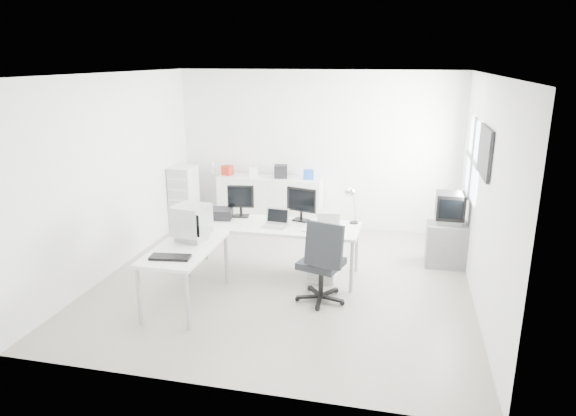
% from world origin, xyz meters
% --- Properties ---
extents(floor, '(5.00, 5.00, 0.01)m').
position_xyz_m(floor, '(0.00, 0.00, 0.00)').
color(floor, '#B7B5A4').
rests_on(floor, ground).
extents(ceiling, '(5.00, 5.00, 0.01)m').
position_xyz_m(ceiling, '(0.00, 0.00, 2.80)').
color(ceiling, white).
rests_on(ceiling, back_wall).
extents(back_wall, '(5.00, 0.02, 2.80)m').
position_xyz_m(back_wall, '(0.00, 2.50, 1.40)').
color(back_wall, white).
rests_on(back_wall, floor).
extents(left_wall, '(0.02, 5.00, 2.80)m').
position_xyz_m(left_wall, '(-2.50, 0.00, 1.40)').
color(left_wall, white).
rests_on(left_wall, floor).
extents(right_wall, '(0.02, 5.00, 2.80)m').
position_xyz_m(right_wall, '(2.50, 0.00, 1.40)').
color(right_wall, white).
rests_on(right_wall, floor).
extents(window, '(0.02, 1.20, 1.10)m').
position_xyz_m(window, '(2.48, 1.20, 1.60)').
color(window, white).
rests_on(window, right_wall).
extents(wall_picture, '(0.04, 0.90, 0.60)m').
position_xyz_m(wall_picture, '(2.47, 0.10, 1.90)').
color(wall_picture, black).
rests_on(wall_picture, right_wall).
extents(main_desk, '(2.40, 0.80, 0.75)m').
position_xyz_m(main_desk, '(-0.21, 0.19, 0.38)').
color(main_desk, white).
rests_on(main_desk, floor).
extents(side_desk, '(0.70, 1.40, 0.75)m').
position_xyz_m(side_desk, '(-1.06, -0.91, 0.38)').
color(side_desk, white).
rests_on(side_desk, floor).
extents(drawer_pedestal, '(0.40, 0.50, 0.60)m').
position_xyz_m(drawer_pedestal, '(0.49, 0.24, 0.30)').
color(drawer_pedestal, white).
rests_on(drawer_pedestal, floor).
extents(inkjet_printer, '(0.44, 0.37, 0.14)m').
position_xyz_m(inkjet_printer, '(-1.06, 0.29, 0.82)').
color(inkjet_printer, black).
rests_on(inkjet_printer, main_desk).
extents(lcd_monitor_small, '(0.41, 0.27, 0.48)m').
position_xyz_m(lcd_monitor_small, '(-0.76, 0.44, 0.99)').
color(lcd_monitor_small, black).
rests_on(lcd_monitor_small, main_desk).
extents(lcd_monitor_large, '(0.48, 0.30, 0.47)m').
position_xyz_m(lcd_monitor_large, '(0.14, 0.44, 0.98)').
color(lcd_monitor_large, black).
rests_on(lcd_monitor_large, main_desk).
extents(laptop, '(0.32, 0.33, 0.20)m').
position_xyz_m(laptop, '(-0.16, 0.09, 0.85)').
color(laptop, '#B7B7BA').
rests_on(laptop, main_desk).
extents(white_keyboard, '(0.43, 0.17, 0.02)m').
position_xyz_m(white_keyboard, '(0.44, 0.04, 0.76)').
color(white_keyboard, white).
rests_on(white_keyboard, main_desk).
extents(white_mouse, '(0.06, 0.06, 0.06)m').
position_xyz_m(white_mouse, '(0.74, 0.09, 0.78)').
color(white_mouse, white).
rests_on(white_mouse, main_desk).
extents(laser_printer, '(0.35, 0.31, 0.18)m').
position_xyz_m(laser_printer, '(0.54, 0.41, 0.84)').
color(laser_printer, '#A2A2A2').
rests_on(laser_printer, main_desk).
extents(desk_lamp, '(0.20, 0.20, 0.49)m').
position_xyz_m(desk_lamp, '(0.89, 0.49, 0.99)').
color(desk_lamp, silver).
rests_on(desk_lamp, main_desk).
extents(crt_monitor, '(0.47, 0.47, 0.47)m').
position_xyz_m(crt_monitor, '(-1.06, -0.66, 0.98)').
color(crt_monitor, '#B7B7BA').
rests_on(crt_monitor, side_desk).
extents(black_keyboard, '(0.49, 0.25, 0.03)m').
position_xyz_m(black_keyboard, '(-1.06, -1.31, 0.77)').
color(black_keyboard, black).
rests_on(black_keyboard, side_desk).
extents(office_chair, '(0.80, 0.80, 1.12)m').
position_xyz_m(office_chair, '(0.59, -0.48, 0.56)').
color(office_chair, '#222427').
rests_on(office_chair, floor).
extents(tv_cabinet, '(0.60, 0.49, 0.65)m').
position_xyz_m(tv_cabinet, '(2.22, 1.11, 0.33)').
color(tv_cabinet, slate).
rests_on(tv_cabinet, floor).
extents(crt_tv, '(0.50, 0.48, 0.45)m').
position_xyz_m(crt_tv, '(2.22, 1.11, 0.88)').
color(crt_tv, black).
rests_on(crt_tv, tv_cabinet).
extents(sideboard, '(1.88, 0.47, 0.94)m').
position_xyz_m(sideboard, '(-0.80, 2.24, 0.47)').
color(sideboard, white).
rests_on(sideboard, floor).
extents(clutter_box_a, '(0.21, 0.19, 0.17)m').
position_xyz_m(clutter_box_a, '(-1.60, 2.24, 1.03)').
color(clutter_box_a, '#AF2B19').
rests_on(clutter_box_a, sideboard).
extents(clutter_box_b, '(0.19, 0.17, 0.16)m').
position_xyz_m(clutter_box_b, '(-1.10, 2.24, 1.02)').
color(clutter_box_b, white).
rests_on(clutter_box_b, sideboard).
extents(clutter_box_c, '(0.26, 0.25, 0.23)m').
position_xyz_m(clutter_box_c, '(-0.60, 2.24, 1.05)').
color(clutter_box_c, black).
rests_on(clutter_box_c, sideboard).
extents(clutter_box_d, '(0.20, 0.18, 0.16)m').
position_xyz_m(clutter_box_d, '(-0.10, 2.24, 1.02)').
color(clutter_box_d, '#1645A0').
rests_on(clutter_box_d, sideboard).
extents(clutter_bottle, '(0.07, 0.07, 0.22)m').
position_xyz_m(clutter_bottle, '(-1.90, 2.28, 1.05)').
color(clutter_bottle, white).
rests_on(clutter_bottle, sideboard).
extents(filing_cabinet, '(0.40, 0.48, 1.14)m').
position_xyz_m(filing_cabinet, '(-2.28, 1.82, 0.57)').
color(filing_cabinet, white).
rests_on(filing_cabinet, floor).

